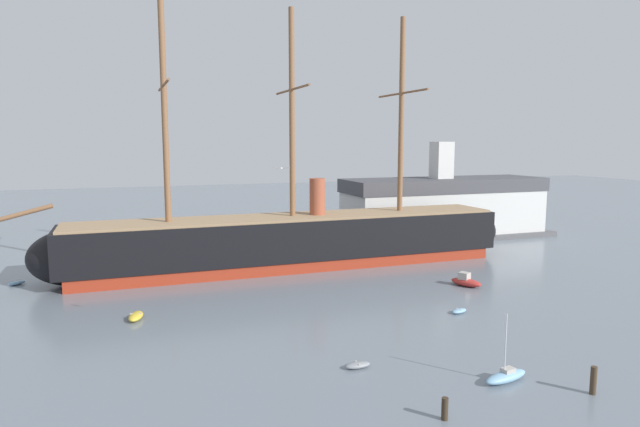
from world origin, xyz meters
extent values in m
cube|color=maroon|center=(5.34, 51.40, 0.75)|extent=(57.37, 8.93, 1.49)
cube|color=black|center=(5.34, 51.40, 4.16)|extent=(59.76, 9.30, 5.33)
ellipsoid|color=black|center=(-22.13, 51.24, 3.41)|extent=(10.79, 8.12, 6.82)
ellipsoid|color=black|center=(32.80, 51.56, 3.41)|extent=(10.79, 8.12, 6.82)
cube|color=#9E7F5B|center=(5.34, 51.40, 6.98)|extent=(58.56, 8.58, 0.32)
cylinder|color=brown|center=(-11.08, 51.31, 20.68)|extent=(0.75, 0.75, 27.72)
cylinder|color=brown|center=(-11.08, 51.31, 24.01)|extent=(0.38, 14.33, 0.30)
cylinder|color=brown|center=(5.34, 51.40, 20.68)|extent=(0.75, 0.75, 27.72)
cylinder|color=brown|center=(5.34, 51.40, 24.01)|extent=(0.38, 14.33, 0.30)
cylinder|color=brown|center=(21.76, 51.50, 20.68)|extent=(0.75, 0.75, 27.72)
cylinder|color=brown|center=(21.76, 51.50, 24.01)|extent=(0.38, 14.33, 0.30)
cylinder|color=brown|center=(-28.83, 51.20, 8.55)|extent=(9.44, 0.59, 2.84)
cylinder|color=#9E4C33|center=(8.92, 51.42, 9.49)|extent=(2.13, 2.13, 5.33)
ellipsoid|color=#7FB2D6|center=(9.06, 11.11, 0.37)|extent=(4.07, 1.92, 0.74)
cube|color=#B2ADA3|center=(9.25, 11.15, 0.79)|extent=(1.09, 0.82, 0.39)
cylinder|color=silver|center=(8.87, 11.08, 2.85)|extent=(0.10, 0.10, 4.50)
ellipsoid|color=gray|center=(-0.06, 16.92, 0.24)|extent=(2.07, 0.95, 0.48)
cube|color=#B2ADA3|center=(-0.06, 16.92, 0.42)|extent=(0.21, 0.77, 0.07)
ellipsoid|color=#7FB2D6|center=(15.08, 25.93, 0.22)|extent=(2.06, 1.31, 0.45)
cube|color=beige|center=(15.08, 25.93, 0.39)|extent=(0.36, 0.73, 0.07)
ellipsoid|color=gold|center=(-15.70, 34.86, 0.33)|extent=(1.94, 3.06, 0.67)
cube|color=#B2ADA3|center=(-15.70, 34.86, 0.59)|extent=(1.08, 0.53, 0.10)
ellipsoid|color=#B22D28|center=(21.89, 34.63, 0.45)|extent=(3.17, 4.19, 0.90)
cube|color=#B2ADA3|center=(21.77, 34.87, 1.17)|extent=(1.47, 1.53, 0.90)
ellipsoid|color=#7FB2D6|center=(-28.93, 53.54, 0.23)|extent=(2.14, 1.77, 0.47)
cube|color=beige|center=(-28.93, 53.54, 0.41)|extent=(0.54, 0.72, 0.07)
ellipsoid|color=#1E284C|center=(29.55, 52.46, 0.47)|extent=(3.07, 4.33, 0.93)
cube|color=beige|center=(29.66, 52.20, 1.21)|extent=(1.47, 1.54, 0.93)
ellipsoid|color=gold|center=(1.58, 66.30, 0.32)|extent=(2.36, 2.90, 0.63)
cube|color=#4C4C51|center=(1.58, 66.30, 0.55)|extent=(0.98, 0.71, 0.10)
cylinder|color=#423323|center=(13.39, 7.46, 0.98)|extent=(0.43, 0.43, 1.97)
cylinder|color=#382B1E|center=(1.87, 7.87, 0.72)|extent=(0.42, 0.42, 1.44)
cube|color=#565659|center=(38.19, 65.44, 0.40)|extent=(39.90, 13.29, 0.80)
cube|color=silver|center=(38.19, 65.44, 4.54)|extent=(36.27, 11.07, 7.47)
cube|color=#47474C|center=(38.19, 65.44, 9.45)|extent=(37.00, 11.30, 2.35)
cube|color=silver|center=(37.43, 65.44, 13.87)|extent=(3.20, 3.20, 6.50)
ellipsoid|color=silver|center=(-4.85, 20.75, 15.18)|extent=(0.28, 0.32, 0.11)
sphere|color=silver|center=(-4.97, 20.59, 15.19)|extent=(0.09, 0.09, 0.09)
cube|color=#ADA89E|center=(-4.57, 20.53, 15.20)|extent=(0.55, 0.47, 0.13)
cube|color=#ADA89E|center=(-5.13, 20.97, 15.20)|extent=(0.55, 0.47, 0.13)
camera|label=1|loc=(-16.42, -19.95, 17.24)|focal=30.95mm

